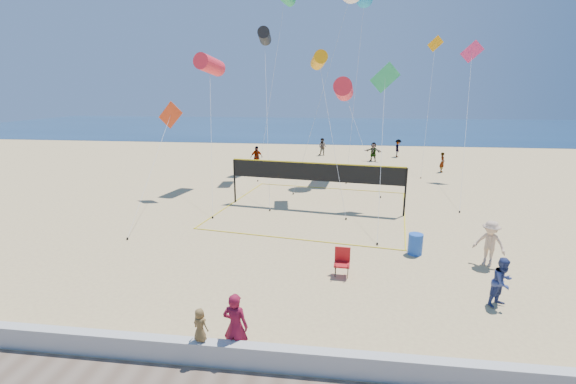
# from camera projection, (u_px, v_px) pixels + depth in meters

# --- Properties ---
(ground) EXTENTS (120.00, 120.00, 0.00)m
(ground) POSITION_uv_depth(u_px,v_px,m) (305.00, 303.00, 11.89)
(ground) COLOR tan
(ground) RESTS_ON ground
(ocean) EXTENTS (140.00, 50.00, 0.03)m
(ocean) POSITION_uv_depth(u_px,v_px,m) (333.00, 127.00, 71.40)
(ocean) COLOR #102C4C
(ocean) RESTS_ON ground
(seawall) EXTENTS (32.00, 0.30, 0.60)m
(seawall) POSITION_uv_depth(u_px,v_px,m) (295.00, 360.00, 8.94)
(seawall) COLOR #B2B2AD
(seawall) RESTS_ON ground
(woman) EXTENTS (0.68, 0.49, 1.73)m
(woman) POSITION_uv_depth(u_px,v_px,m) (236.00, 326.00, 9.26)
(woman) COLOR maroon
(woman) RESTS_ON ground
(toddler) EXTENTS (0.47, 0.39, 0.82)m
(toddler) POSITION_uv_depth(u_px,v_px,m) (200.00, 325.00, 9.07)
(toddler) COLOR brown
(toddler) RESTS_ON seawall
(bystander_a) EXTENTS (0.96, 0.91, 1.55)m
(bystander_a) POSITION_uv_depth(u_px,v_px,m) (502.00, 282.00, 11.61)
(bystander_a) COLOR navy
(bystander_a) RESTS_ON ground
(bystander_b) EXTENTS (1.30, 1.18, 1.75)m
(bystander_b) POSITION_uv_depth(u_px,v_px,m) (490.00, 243.00, 14.31)
(bystander_b) COLOR #D0AB8B
(bystander_b) RESTS_ON ground
(far_person_0) EXTENTS (1.18, 1.05, 1.91)m
(far_person_0) POSITION_uv_depth(u_px,v_px,m) (257.00, 157.00, 32.60)
(far_person_0) COLOR gray
(far_person_0) RESTS_ON ground
(far_person_1) EXTENTS (1.72, 1.11, 1.77)m
(far_person_1) POSITION_uv_depth(u_px,v_px,m) (373.00, 152.00, 36.10)
(far_person_1) COLOR gray
(far_person_1) RESTS_ON ground
(far_person_2) EXTENTS (0.42, 0.61, 1.61)m
(far_person_2) POSITION_uv_depth(u_px,v_px,m) (442.00, 162.00, 31.12)
(far_person_2) COLOR gray
(far_person_2) RESTS_ON ground
(far_person_3) EXTENTS (1.02, 0.91, 1.76)m
(far_person_3) POSITION_uv_depth(u_px,v_px,m) (322.00, 147.00, 39.36)
(far_person_3) COLOR gray
(far_person_3) RESTS_ON ground
(far_person_4) EXTENTS (0.78, 1.20, 1.76)m
(far_person_4) POSITION_uv_depth(u_px,v_px,m) (398.00, 148.00, 38.40)
(far_person_4) COLOR gray
(far_person_4) RESTS_ON ground
(camp_chair) EXTENTS (0.58, 0.70, 1.13)m
(camp_chair) POSITION_uv_depth(u_px,v_px,m) (342.00, 260.00, 13.60)
(camp_chair) COLOR #B31417
(camp_chair) RESTS_ON ground
(trash_barrel) EXTENTS (0.68, 0.68, 0.85)m
(trash_barrel) POSITION_uv_depth(u_px,v_px,m) (415.00, 244.00, 15.42)
(trash_barrel) COLOR blue
(trash_barrel) RESTS_ON ground
(volleyball_net) EXTENTS (11.10, 10.98, 2.62)m
(volleyball_net) POSITION_uv_depth(u_px,v_px,m) (315.00, 177.00, 21.10)
(volleyball_net) COLOR black
(volleyball_net) RESTS_ON ground
(kite_0) EXTENTS (2.82, 8.33, 8.71)m
(kite_0) POSITION_uv_depth(u_px,v_px,m) (210.00, 65.00, 24.79)
(kite_0) COLOR red
(kite_0) RESTS_ON ground
(kite_1) EXTENTS (2.33, 9.75, 10.69)m
(kite_1) POSITION_uv_depth(u_px,v_px,m) (265.00, 36.00, 27.07)
(kite_1) COLOR black
(kite_1) RESTS_ON ground
(kite_2) EXTENTS (2.35, 5.49, 8.62)m
(kite_2) POSITION_uv_depth(u_px,v_px,m) (319.00, 60.00, 22.11)
(kite_2) COLOR #FFA20C
(kite_2) RESTS_ON ground
(kite_3) EXTENTS (1.67, 7.49, 5.83)m
(kite_3) POSITION_uv_depth(u_px,v_px,m) (169.00, 120.00, 22.54)
(kite_3) COLOR red
(kite_3) RESTS_ON ground
(kite_4) EXTENTS (1.65, 6.53, 7.90)m
(kite_4) POSITION_uv_depth(u_px,v_px,m) (385.00, 85.00, 20.43)
(kite_4) COLOR #2AAB63
(kite_4) RESTS_ON ground
(kite_5) EXTENTS (3.45, 9.69, 9.90)m
(kite_5) POSITION_uv_depth(u_px,v_px,m) (471.00, 60.00, 26.86)
(kite_5) COLOR #EF3173
(kite_5) RESTS_ON ground
(kite_9) EXTENTS (2.46, 7.12, 11.02)m
(kite_9) POSITION_uv_depth(u_px,v_px,m) (434.00, 54.00, 32.58)
(kite_9) COLOR #FFA20C
(kite_9) RESTS_ON ground
(kite_10) EXTENTS (3.22, 6.71, 7.35)m
(kite_10) POSITION_uv_depth(u_px,v_px,m) (344.00, 89.00, 27.27)
(kite_10) COLOR red
(kite_10) RESTS_ON ground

